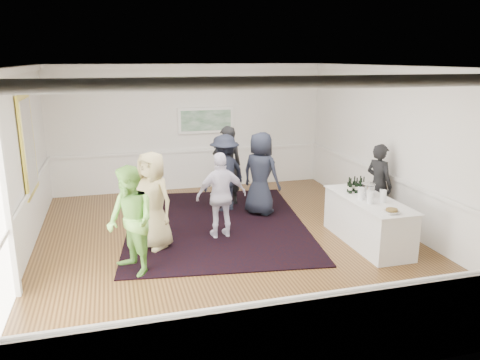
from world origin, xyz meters
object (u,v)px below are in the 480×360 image
object	(u,v)px
guest_green	(131,221)
guest_navy	(261,174)
guest_lilac	(221,196)
guest_dark_b	(227,166)
serving_table	(368,221)
bartender	(379,185)
guest_dark_a	(225,173)
nut_bowl	(392,211)
ice_bucket	(368,190)
guest_tan	(153,201)

from	to	relation	value
guest_green	guest_navy	distance (m)	3.64
guest_lilac	guest_dark_b	world-z (taller)	guest_dark_b
serving_table	bartender	bearing A→B (deg)	49.90
guest_dark_a	guest_dark_b	xyz separation A→B (m)	(0.16, 0.43, 0.06)
serving_table	nut_bowl	xyz separation A→B (m)	(-0.08, -0.83, 0.46)
ice_bucket	guest_dark_b	bearing A→B (deg)	124.95
bartender	ice_bucket	bearing A→B (deg)	118.06
guest_dark_a	ice_bucket	world-z (taller)	guest_dark_a
bartender	serving_table	bearing A→B (deg)	121.33
guest_tan	guest_navy	size ratio (longest dim) A/B	0.97
guest_tan	guest_lilac	world-z (taller)	guest_tan
guest_lilac	guest_dark_b	distance (m)	2.06
guest_lilac	guest_navy	distance (m)	1.59
guest_dark_a	nut_bowl	distance (m)	3.94
nut_bowl	ice_bucket	bearing A→B (deg)	82.46
guest_tan	guest_dark_b	world-z (taller)	guest_dark_b
serving_table	guest_tan	world-z (taller)	guest_tan
guest_green	ice_bucket	xyz separation A→B (m)	(4.30, 0.29, 0.10)
guest_lilac	ice_bucket	bearing A→B (deg)	158.63
bartender	guest_dark_a	world-z (taller)	guest_dark_a
guest_green	nut_bowl	size ratio (longest dim) A/B	6.93
guest_dark_a	ice_bucket	size ratio (longest dim) A/B	6.65
guest_navy	bartender	bearing A→B (deg)	-161.38
guest_lilac	guest_dark_b	size ratio (longest dim) A/B	0.89
bartender	nut_bowl	distance (m)	1.87
guest_dark_a	guest_dark_b	distance (m)	0.46
bartender	guest_navy	xyz separation A→B (m)	(-2.11, 1.26, 0.07)
guest_green	guest_dark_b	bearing A→B (deg)	117.00
guest_tan	guest_lilac	bearing A→B (deg)	54.86
bartender	guest_dark_b	distance (m)	3.39
guest_tan	ice_bucket	distance (m)	3.93
serving_table	guest_navy	size ratio (longest dim) A/B	1.16
guest_tan	nut_bowl	world-z (taller)	guest_tan
guest_tan	guest_dark_a	world-z (taller)	guest_tan
nut_bowl	guest_navy	bearing A→B (deg)	113.94
serving_table	ice_bucket	size ratio (longest dim) A/B	8.14
bartender	ice_bucket	distance (m)	0.99
guest_dark_b	nut_bowl	world-z (taller)	guest_dark_b
guest_green	ice_bucket	distance (m)	4.31
guest_dark_a	serving_table	bearing A→B (deg)	99.31
serving_table	guest_tan	xyz separation A→B (m)	(-3.82, 0.83, 0.45)
nut_bowl	guest_dark_b	bearing A→B (deg)	115.84
guest_dark_a	guest_green	bearing A→B (deg)	21.22
guest_tan	ice_bucket	world-z (taller)	guest_tan
serving_table	guest_lilac	xyz separation A→B (m)	(-2.52, 1.01, 0.40)
guest_lilac	guest_green	bearing A→B (deg)	30.72
guest_dark_a	guest_navy	xyz separation A→B (m)	(0.70, -0.43, 0.04)
guest_dark_a	guest_dark_b	bearing A→B (deg)	-140.95
guest_green	guest_navy	world-z (taller)	guest_navy
guest_tan	ice_bucket	size ratio (longest dim) A/B	6.81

